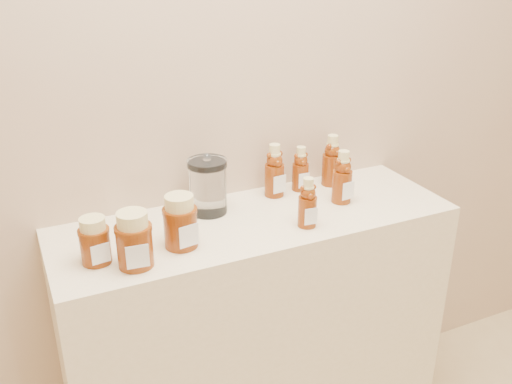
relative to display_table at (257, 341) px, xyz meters
name	(u,v)px	position (x,y,z in m)	size (l,w,h in m)	color
wall_back	(228,53)	(0.00, 0.20, 0.90)	(3.50, 0.02, 2.70)	tan
display_table	(257,341)	(0.00, 0.00, 0.00)	(1.20, 0.40, 0.90)	beige
bear_bottle_back_left	(274,167)	(0.12, 0.13, 0.55)	(0.07, 0.07, 0.20)	#612307
bear_bottle_back_mid	(301,166)	(0.22, 0.13, 0.53)	(0.06, 0.06, 0.17)	#612307
bear_bottle_back_right	(332,157)	(0.33, 0.13, 0.55)	(0.07, 0.07, 0.20)	#612307
bear_bottle_front_left	(308,199)	(0.11, -0.10, 0.53)	(0.06, 0.06, 0.17)	#612307
bear_bottle_front_right	(343,173)	(0.29, -0.01, 0.55)	(0.07, 0.07, 0.19)	#612307
honey_jar_left	(95,240)	(-0.48, -0.05, 0.51)	(0.08, 0.08, 0.13)	#612307
honey_jar_back	(180,221)	(-0.25, -0.06, 0.52)	(0.09, 0.09, 0.15)	#612307
honey_jar_front	(134,239)	(-0.39, -0.11, 0.52)	(0.09, 0.09, 0.15)	#612307
glass_canister	(208,184)	(-0.11, 0.10, 0.54)	(0.12, 0.12, 0.18)	white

